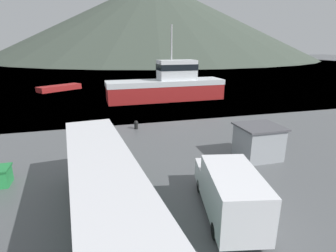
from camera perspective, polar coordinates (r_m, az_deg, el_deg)
name	(u,v)px	position (r m, az deg, el deg)	size (l,w,h in m)	color
water_surface	(100,61)	(145.53, -14.55, 13.56)	(240.00, 240.00, 0.00)	#3D5160
hill_backdrop	(154,20)	(188.09, -3.09, 22.10)	(201.88, 201.88, 48.27)	#3D473D
tour_bus	(104,192)	(11.24, -13.75, -13.80)	(3.64, 11.75, 3.38)	#146B3D
delivery_van	(229,191)	(12.51, 13.17, -13.55)	(3.23, 6.09, 2.45)	silver
fishing_boat	(168,85)	(38.15, -0.07, 8.92)	(16.94, 4.56, 10.34)	maroon
dock_kiosk	(258,142)	(19.31, 19.03, -3.22)	(2.92, 2.70, 2.34)	#93999E
small_boat	(59,88)	(50.46, -22.55, 7.67)	(7.35, 6.16, 0.91)	maroon
mooring_bollard	(136,124)	(24.99, -6.96, 0.35)	(0.40, 0.40, 0.81)	black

